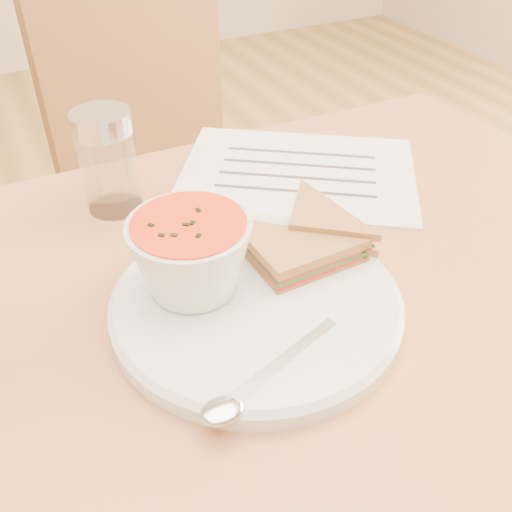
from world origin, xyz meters
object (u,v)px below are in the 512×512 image
dining_table (257,495)px  soup_bowl (192,259)px  plate (256,304)px  chair_far (200,223)px  condiment_shaker (108,162)px

dining_table → soup_bowl: bearing=157.0°
dining_table → plate: (-0.01, -0.01, 0.38)m
chair_far → plate: 0.66m
condiment_shaker → plate: bearing=-73.6°
plate → soup_bowl: 0.08m
soup_bowl → dining_table: bearing=-23.0°
plate → condiment_shaker: bearing=106.4°
chair_far → plate: chair_far is taller
chair_far → condiment_shaker: bearing=39.6°
dining_table → chair_far: bearing=75.3°
dining_table → chair_far: 0.58m
soup_bowl → condiment_shaker: (-0.02, 0.21, 0.01)m
dining_table → plate: bearing=-122.3°
chair_far → soup_bowl: size_ratio=7.83×
dining_table → soup_bowl: (-0.06, 0.02, 0.43)m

